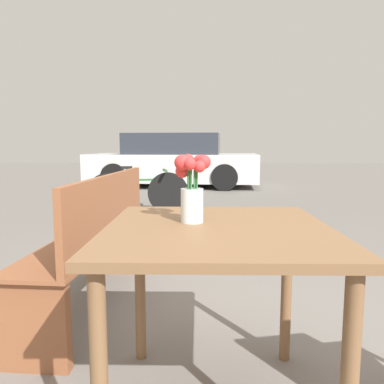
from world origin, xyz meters
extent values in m
cube|color=brown|center=(0.00, 0.00, 0.72)|extent=(0.83, 0.87, 0.03)
cylinder|color=brown|center=(-0.35, 0.36, 0.35)|extent=(0.05, 0.05, 0.70)
cylinder|color=brown|center=(0.34, 0.37, 0.35)|extent=(0.05, 0.05, 0.70)
cylinder|color=silver|center=(-0.10, 0.07, 0.80)|extent=(0.09, 0.09, 0.13)
cylinder|color=silver|center=(-0.10, 0.07, 0.77)|extent=(0.08, 0.08, 0.07)
cylinder|color=#337038|center=(-0.08, 0.07, 0.85)|extent=(0.01, 0.01, 0.20)
sphere|color=red|center=(-0.05, 0.08, 0.96)|extent=(0.05, 0.05, 0.05)
cylinder|color=#337038|center=(-0.08, 0.09, 0.85)|extent=(0.01, 0.01, 0.20)
sphere|color=red|center=(-0.07, 0.10, 0.96)|extent=(0.05, 0.05, 0.05)
cylinder|color=#337038|center=(-0.10, 0.09, 0.85)|extent=(0.01, 0.01, 0.21)
sphere|color=red|center=(-0.11, 0.11, 0.97)|extent=(0.05, 0.05, 0.05)
cylinder|color=#337038|center=(-0.11, 0.08, 0.83)|extent=(0.01, 0.01, 0.17)
sphere|color=red|center=(-0.13, 0.09, 0.93)|extent=(0.05, 0.05, 0.05)
cylinder|color=#337038|center=(-0.11, 0.06, 0.84)|extent=(0.01, 0.01, 0.20)
sphere|color=red|center=(-0.13, 0.05, 0.96)|extent=(0.06, 0.06, 0.06)
cylinder|color=#337038|center=(-0.10, 0.05, 0.84)|extent=(0.01, 0.01, 0.20)
sphere|color=red|center=(-0.10, 0.03, 0.96)|extent=(0.05, 0.05, 0.05)
cylinder|color=#337038|center=(-0.09, 0.06, 0.84)|extent=(0.01, 0.01, 0.19)
sphere|color=red|center=(-0.07, 0.04, 0.95)|extent=(0.05, 0.05, 0.05)
cube|color=brown|center=(-0.78, 0.90, 0.44)|extent=(0.44, 1.46, 0.02)
cube|color=brown|center=(-0.62, 0.89, 0.65)|extent=(0.11, 1.44, 0.40)
cube|color=brown|center=(-0.82, 0.24, 0.21)|extent=(0.33, 0.08, 0.43)
cube|color=brown|center=(-0.74, 1.56, 0.21)|extent=(0.33, 0.08, 0.43)
cylinder|color=black|center=(-1.46, 4.09, 0.31)|extent=(0.61, 0.15, 0.62)
cylinder|color=black|center=(-0.59, 4.25, 0.31)|extent=(0.61, 0.15, 0.62)
cube|color=#2D6633|center=(-1.02, 4.17, 0.51)|extent=(0.79, 0.18, 0.03)
cylinder|color=#2D6633|center=(-1.18, 4.14, 0.60)|extent=(0.02, 0.02, 0.18)
cube|color=black|center=(-1.18, 4.14, 0.69)|extent=(0.17, 0.09, 0.04)
cube|color=#2D6633|center=(-0.63, 4.24, 0.65)|extent=(0.12, 0.44, 0.02)
cube|color=silver|center=(-0.79, 7.94, 0.47)|extent=(4.21, 2.03, 0.66)
cube|color=#2D333D|center=(-0.79, 7.94, 1.05)|extent=(2.36, 1.76, 0.49)
cylinder|color=black|center=(0.53, 8.68, 0.30)|extent=(0.61, 0.22, 0.60)
cylinder|color=black|center=(0.42, 7.02, 0.30)|extent=(0.61, 0.22, 0.60)
cylinder|color=black|center=(-2.00, 8.86, 0.30)|extent=(0.61, 0.22, 0.60)
cylinder|color=black|center=(-2.12, 7.20, 0.30)|extent=(0.61, 0.22, 0.60)
camera|label=1|loc=(-0.05, -1.33, 1.03)|focal=35.00mm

